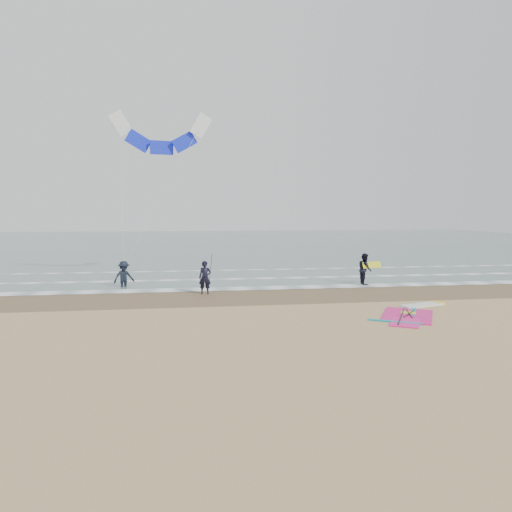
{
  "coord_description": "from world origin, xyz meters",
  "views": [
    {
      "loc": [
        -4.8,
        -17.4,
        4.4
      ],
      "look_at": [
        -1.64,
        5.0,
        2.2
      ],
      "focal_mm": 32.0,
      "sensor_mm": 36.0,
      "label": 1
    }
  ],
  "objects": [
    {
      "name": "carried_kiteboard",
      "position": [
        5.93,
        8.64,
        1.21
      ],
      "size": [
        1.3,
        0.51,
        0.39
      ],
      "color": "yellow",
      "rests_on": "ground"
    },
    {
      "name": "foam_waterline",
      "position": [
        0.0,
        10.44,
        0.03
      ],
      "size": [
        120.0,
        9.15,
        0.02
      ],
      "color": "white",
      "rests_on": "ground"
    },
    {
      "name": "person_standing",
      "position": [
        -4.13,
        6.86,
        0.89
      ],
      "size": [
        0.69,
        0.48,
        1.79
      ],
      "primitive_type": "imported",
      "rotation": [
        0.0,
        0.0,
        -0.09
      ],
      "color": "black",
      "rests_on": "ground"
    },
    {
      "name": "surf_kite",
      "position": [
        -6.68,
        13.45,
        9.29
      ],
      "size": [
        6.63,
        4.0,
        9.64
      ],
      "color": "white",
      "rests_on": "ground"
    },
    {
      "name": "windsurf_rig",
      "position": [
        4.68,
        0.94,
        0.03
      ],
      "size": [
        4.86,
        4.6,
        0.12
      ],
      "color": "white",
      "rests_on": "ground"
    },
    {
      "name": "person_walking",
      "position": [
        5.53,
        8.74,
        0.95
      ],
      "size": [
        0.78,
        0.97,
        1.91
      ],
      "primitive_type": "imported",
      "rotation": [
        0.0,
        0.0,
        1.51
      ],
      "color": "black",
      "rests_on": "ground"
    },
    {
      "name": "ground",
      "position": [
        0.0,
        0.0,
        0.0
      ],
      "size": [
        120.0,
        120.0,
        0.0
      ],
      "primitive_type": "plane",
      "color": "tan",
      "rests_on": "ground"
    },
    {
      "name": "person_wading",
      "position": [
        -8.76,
        9.73,
        0.95
      ],
      "size": [
        1.41,
        1.18,
        1.9
      ],
      "primitive_type": "imported",
      "rotation": [
        0.0,
        0.0,
        0.47
      ],
      "color": "black",
      "rests_on": "ground"
    },
    {
      "name": "wet_sand_band",
      "position": [
        0.0,
        6.0,
        0.0
      ],
      "size": [
        120.0,
        5.0,
        0.01
      ],
      "primitive_type": "cube",
      "color": "brown",
      "rests_on": "ground"
    },
    {
      "name": "held_pole",
      "position": [
        -3.83,
        6.86,
        1.31
      ],
      "size": [
        0.17,
        0.86,
        1.82
      ],
      "color": "black",
      "rests_on": "ground"
    },
    {
      "name": "sea_water",
      "position": [
        0.0,
        48.0,
        0.01
      ],
      "size": [
        120.0,
        80.0,
        0.02
      ],
      "primitive_type": "cube",
      "color": "#47605E",
      "rests_on": "ground"
    }
  ]
}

